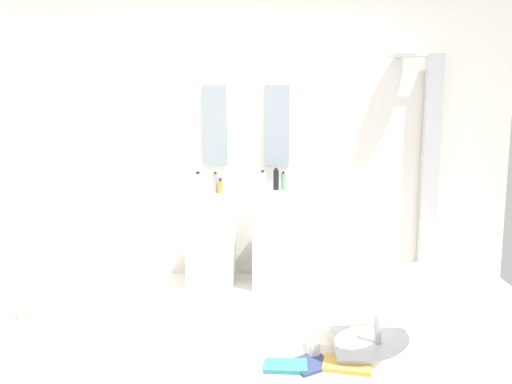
% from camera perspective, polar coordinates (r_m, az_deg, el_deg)
% --- Properties ---
extents(ground_plane, '(4.80, 3.60, 0.04)m').
position_cam_1_polar(ground_plane, '(3.37, -3.20, -17.90)').
color(ground_plane, silver).
extents(rear_partition, '(4.80, 0.10, 2.60)m').
position_cam_1_polar(rear_partition, '(4.68, -1.13, 6.15)').
color(rear_partition, silver).
rests_on(rear_partition, ground_plane).
extents(pedestal_sink_left, '(0.43, 0.43, 0.95)m').
position_cam_1_polar(pedestal_sink_left, '(4.45, -5.18, -5.17)').
color(pedestal_sink_left, white).
rests_on(pedestal_sink_left, ground_plane).
extents(pedestal_sink_right, '(0.43, 0.43, 0.95)m').
position_cam_1_polar(pedestal_sink_right, '(4.41, 2.32, -5.28)').
color(pedestal_sink_right, white).
rests_on(pedestal_sink_right, ground_plane).
extents(vanity_mirror_left, '(0.22, 0.03, 0.74)m').
position_cam_1_polar(vanity_mirror_left, '(4.64, -4.80, 7.61)').
color(vanity_mirror_left, '#8C9EA8').
extents(vanity_mirror_right, '(0.22, 0.03, 0.74)m').
position_cam_1_polar(vanity_mirror_right, '(4.59, 2.44, 7.63)').
color(vanity_mirror_right, '#8C9EA8').
extents(shower_column, '(0.49, 0.24, 2.05)m').
position_cam_1_polar(shower_column, '(4.75, 19.26, 3.07)').
color(shower_column, '#B7BABF').
rests_on(shower_column, ground_plane).
extents(lounge_chair, '(1.09, 1.09, 0.65)m').
position_cam_1_polar(lounge_chair, '(3.28, 13.97, -11.89)').
color(lounge_chair, '#B7BABF').
rests_on(lounge_chair, ground_plane).
extents(towel_rack, '(0.37, 0.22, 0.95)m').
position_cam_1_polar(towel_rack, '(3.96, -24.71, -4.72)').
color(towel_rack, '#B7BABF').
rests_on(towel_rack, ground_plane).
extents(area_rug, '(1.07, 0.60, 0.01)m').
position_cam_1_polar(area_rug, '(3.14, 7.86, -19.53)').
color(area_rug, beige).
rests_on(area_rug, ground_plane).
extents(magazine_navy, '(0.32, 0.31, 0.02)m').
position_cam_1_polar(magazine_navy, '(3.15, 6.32, -19.07)').
color(magazine_navy, navy).
rests_on(magazine_navy, area_rug).
extents(magazine_teal, '(0.25, 0.16, 0.03)m').
position_cam_1_polar(magazine_teal, '(3.11, 3.44, -19.39)').
color(magazine_teal, teal).
rests_on(magazine_teal, area_rug).
extents(magazine_ochre, '(0.31, 0.25, 0.03)m').
position_cam_1_polar(magazine_ochre, '(3.17, 10.46, -18.95)').
color(magazine_ochre, gold).
rests_on(magazine_ochre, area_rug).
extents(coffee_mug, '(0.08, 0.08, 0.10)m').
position_cam_1_polar(coffee_mug, '(3.24, 6.68, -17.57)').
color(coffee_mug, white).
rests_on(coffee_mug, area_rug).
extents(soap_bottle_amber, '(0.04, 0.04, 0.13)m').
position_cam_1_polar(soap_bottle_amber, '(4.24, -4.14, 0.64)').
color(soap_bottle_amber, '#C68C38').
rests_on(soap_bottle_amber, pedestal_sink_left).
extents(soap_bottle_green, '(0.04, 0.04, 0.17)m').
position_cam_1_polar(soap_bottle_green, '(4.42, 3.14, 1.21)').
color(soap_bottle_green, '#59996B').
rests_on(soap_bottle_green, pedestal_sink_right).
extents(soap_bottle_grey, '(0.04, 0.04, 0.18)m').
position_cam_1_polar(soap_bottle_grey, '(4.27, -4.71, 1.04)').
color(soap_bottle_grey, '#99999E').
rests_on(soap_bottle_grey, pedestal_sink_left).
extents(soap_bottle_white, '(0.05, 0.05, 0.18)m').
position_cam_1_polar(soap_bottle_white, '(4.40, 0.77, 1.28)').
color(soap_bottle_white, white).
rests_on(soap_bottle_white, pedestal_sink_right).
extents(soap_bottle_clear, '(0.06, 0.06, 0.18)m').
position_cam_1_polar(soap_bottle_clear, '(4.29, -6.71, 1.06)').
color(soap_bottle_clear, silver).
rests_on(soap_bottle_clear, pedestal_sink_left).
extents(soap_bottle_black, '(0.05, 0.05, 0.20)m').
position_cam_1_polar(soap_bottle_black, '(4.43, 2.33, 1.43)').
color(soap_bottle_black, black).
rests_on(soap_bottle_black, pedestal_sink_right).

